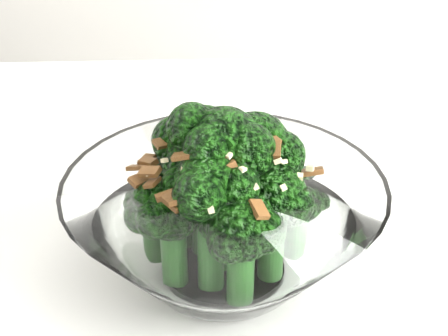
% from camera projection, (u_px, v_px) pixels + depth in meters
% --- Properties ---
extents(table, '(1.42, 1.22, 0.75)m').
position_uv_depth(table, '(87.00, 306.00, 0.53)').
color(table, white).
rests_on(table, ground).
extents(broccoli_dish, '(0.22, 0.22, 0.13)m').
position_uv_depth(broccoli_dish, '(224.00, 217.00, 0.43)').
color(broccoli_dish, white).
rests_on(broccoli_dish, table).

